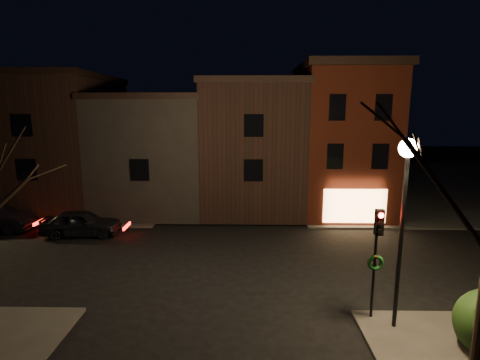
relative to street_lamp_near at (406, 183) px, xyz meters
name	(u,v)px	position (x,y,z in m)	size (l,w,h in m)	color
ground	(225,259)	(-6.20, 6.00, -5.18)	(120.00, 120.00, 0.00)	black
sidewalk_far_right	(432,183)	(13.80, 26.00, -5.12)	(30.00, 30.00, 0.12)	#2D2B28
sidewalk_far_left	(45,182)	(-26.20, 26.00, -5.12)	(30.00, 30.00, 0.12)	#2D2B28
corner_building	(342,139)	(1.80, 15.47, 0.22)	(6.50, 8.50, 10.50)	#50190E
row_building_a	(252,145)	(-4.70, 16.50, -0.34)	(7.30, 10.30, 9.40)	black
row_building_b	(158,152)	(-11.95, 16.50, -0.85)	(7.80, 10.30, 8.40)	black
row_building_c	(63,142)	(-19.20, 16.50, -0.09)	(7.30, 10.30, 9.90)	black
street_lamp_near	(406,183)	(0.00, 0.00, 0.00)	(0.60, 0.60, 6.48)	black
traffic_signal	(377,247)	(-0.60, 0.49, -2.37)	(0.58, 0.38, 4.05)	black
parked_car_a	(81,223)	(-15.07, 9.54, -4.40)	(1.85, 4.60, 1.57)	black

